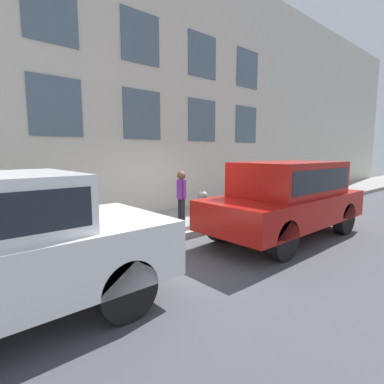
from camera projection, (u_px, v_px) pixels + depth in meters
name	position (u px, v px, depth m)	size (l,w,h in m)	color
ground_plane	(203.00, 236.00, 7.41)	(80.00, 80.00, 0.00)	#47474C
sidewalk	(170.00, 223.00, 8.39)	(2.67, 60.00, 0.16)	gray
building_facade	(139.00, 76.00, 8.93)	(0.33, 40.00, 8.61)	beige
fire_hydrant	(203.00, 207.00, 7.90)	(0.36, 0.46, 0.88)	gray
person	(181.00, 193.00, 7.79)	(0.34, 0.23, 1.41)	#232328
parked_truck_red_near	(288.00, 194.00, 7.16)	(1.84, 4.53, 1.83)	black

